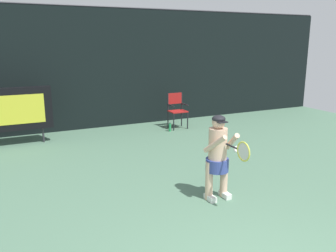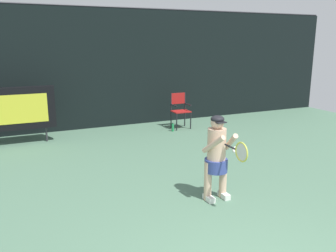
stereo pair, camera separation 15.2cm
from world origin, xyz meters
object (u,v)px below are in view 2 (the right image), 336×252
tennis_player (217,155)px  tennis_racket (241,152)px  umpire_chair (180,108)px  scoreboard (10,109)px  water_bottle (173,127)px

tennis_player → tennis_racket: size_ratio=2.42×
umpire_chair → tennis_player: bearing=-109.1°
scoreboard → umpire_chair: bearing=-1.0°
scoreboard → tennis_player: bearing=-57.7°
scoreboard → water_bottle: (4.39, -0.40, -0.82)m
scoreboard → umpire_chair: (4.78, -0.08, -0.33)m
water_bottle → tennis_player: tennis_player is taller
umpire_chair → water_bottle: umpire_chair is taller
scoreboard → tennis_racket: 6.35m
scoreboard → tennis_racket: bearing=-60.2°
scoreboard → umpire_chair: scoreboard is taller
water_bottle → tennis_player: bearing=-105.9°
water_bottle → umpire_chair: bearing=39.0°
scoreboard → tennis_player: (3.11, -4.92, -0.16)m
umpire_chair → water_bottle: (-0.39, -0.31, -0.50)m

